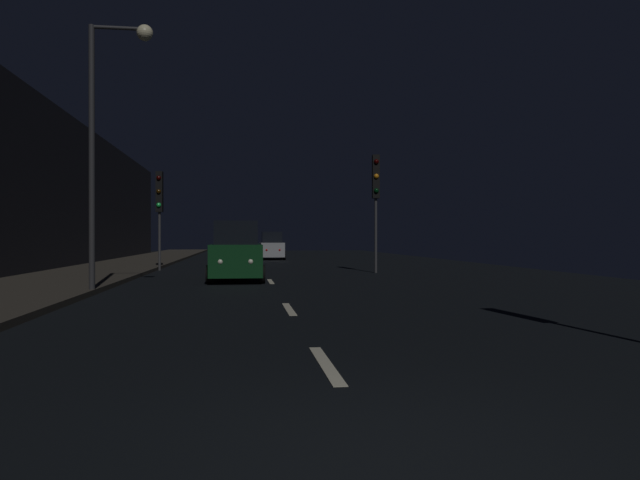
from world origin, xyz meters
TOP-DOWN VIEW (x-y plane):
  - ground at (0.00, 24.50)m, footprint 26.67×84.00m
  - sidewalk_left at (-7.14, 24.50)m, footprint 4.40×84.00m
  - building_facade_left at (-9.74, 21.00)m, footprint 0.80×63.00m
  - lane_centerline at (0.00, 9.46)m, footprint 0.16×15.93m
  - traffic_light_far_left at (-4.84, 24.50)m, footprint 0.32×0.47m
  - traffic_light_far_right at (4.83, 21.33)m, footprint 0.34×0.47m
  - streetlamp_overhead at (-4.59, 12.60)m, footprint 1.70×0.44m
  - car_approaching_headlights at (-1.21, 17.42)m, footprint 1.96×4.25m
  - car_distant_taillights at (1.11, 37.97)m, footprint 1.78×3.86m

SIDE VIEW (x-z plane):
  - ground at x=0.00m, z-range -0.02..0.00m
  - lane_centerline at x=0.00m, z-range 0.00..0.01m
  - sidewalk_left at x=-7.14m, z-range 0.00..0.15m
  - car_distant_taillights at x=1.11m, z-range -0.08..1.86m
  - car_approaching_headlights at x=-1.21m, z-range -0.09..2.05m
  - traffic_light_far_left at x=-4.84m, z-range 1.03..5.69m
  - traffic_light_far_right at x=4.83m, z-range 1.20..6.37m
  - building_facade_left at x=-9.74m, z-range 0.00..7.58m
  - streetlamp_overhead at x=-4.59m, z-range 1.18..8.56m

